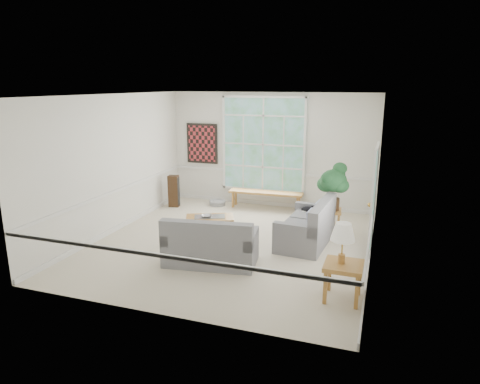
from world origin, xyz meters
name	(u,v)px	position (x,y,z in m)	size (l,w,h in m)	color
floor	(232,243)	(0.00, 0.00, -0.01)	(5.50, 6.00, 0.01)	beige
ceiling	(232,95)	(0.00, 0.00, 3.00)	(5.50, 6.00, 0.02)	white
wall_back	(271,150)	(0.00, 3.00, 1.50)	(5.50, 0.02, 3.00)	white
wall_front	(156,215)	(0.00, -3.00, 1.50)	(5.50, 0.02, 3.00)	white
wall_left	(114,164)	(-2.75, 0.00, 1.50)	(0.02, 6.00, 3.00)	white
wall_right	(376,182)	(2.75, 0.00, 1.50)	(0.02, 6.00, 3.00)	white
window_back	(263,145)	(-0.20, 2.96, 1.65)	(2.30, 0.08, 2.40)	white
entry_door	(373,198)	(2.71, 0.60, 1.05)	(0.08, 0.90, 2.10)	white
door_sidelight	(372,201)	(2.71, -0.03, 1.15)	(0.08, 0.26, 1.90)	white
wall_art	(202,144)	(-1.95, 2.95, 1.60)	(0.90, 0.06, 1.10)	maroon
wall_frame_near	(377,163)	(2.71, 1.75, 1.55)	(0.04, 0.26, 0.32)	black
wall_frame_far	(378,160)	(2.71, 2.15, 1.55)	(0.04, 0.26, 0.32)	black
loveseat_right	(306,222)	(1.43, 0.49, 0.46)	(0.88, 1.70, 0.92)	slate
loveseat_front	(211,240)	(-0.03, -1.07, 0.45)	(1.65, 0.86, 0.89)	slate
coffee_table	(210,225)	(-0.66, 0.38, 0.19)	(1.03, 0.56, 0.38)	#AE7736
pewter_bowl	(207,216)	(-0.69, 0.31, 0.42)	(0.29, 0.29, 0.07)	gray
window_bench	(266,200)	(-0.02, 2.65, 0.23)	(1.94, 0.38, 0.45)	#AE7736
end_table	(330,220)	(1.80, 1.46, 0.24)	(0.48, 0.48, 0.48)	#AE7736
houseplant	(333,186)	(1.84, 1.46, 1.02)	(0.63, 0.63, 1.08)	#1E4F29
side_table	(343,281)	(2.40, -1.70, 0.29)	(0.57, 0.57, 0.58)	#AE7736
table_lamp	(342,243)	(2.36, -1.68, 0.90)	(0.37, 0.37, 0.63)	white
pet_bed	(217,203)	(-1.35, 2.54, 0.07)	(0.45, 0.45, 0.13)	gray
floor_speaker	(174,191)	(-2.40, 2.04, 0.42)	(0.26, 0.21, 0.85)	#352213
cat	(309,209)	(1.38, 1.10, 0.55)	(0.34, 0.24, 0.16)	black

